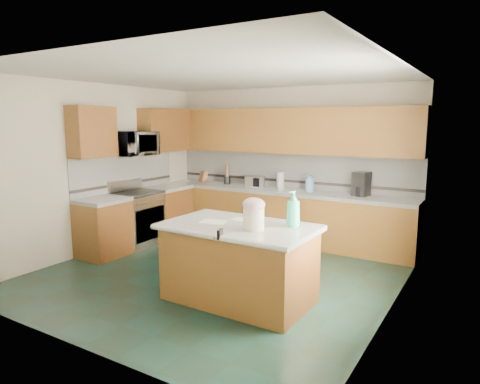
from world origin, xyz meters
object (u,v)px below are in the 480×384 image
Objects in this scene: island_base at (239,265)px; island_top at (239,227)px; knife_block at (203,177)px; toaster_oven at (255,181)px; treat_jar at (254,219)px; soap_bottle_island at (293,209)px; coffee_maker at (361,184)px.

island_top is at bearing 0.00° from island_base.
toaster_oven is at bearing 18.07° from knife_block.
treat_jar is 0.59× the size of soap_bottle_island.
knife_block is at bearing 133.36° from island_top.
treat_jar reaches higher than toaster_oven.
island_top is 0.32m from treat_jar.
toaster_oven reaches higher than island_top.
coffee_maker is (0.66, 2.68, 0.68)m from island_base.
soap_bottle_island is 3.05m from toaster_oven.
soap_bottle_island is 3.86m from knife_block.
treat_jar is at bearing -24.33° from island_top.
soap_bottle_island is 1.21× the size of toaster_oven.
island_base is at bearing -29.38° from knife_block.
soap_bottle_island is 1.07× the size of coffee_maker.
treat_jar is 3.87m from knife_block.
coffee_maker is (0.66, 2.68, 0.22)m from island_top.
treat_jar reaches higher than island_base.
knife_block is (-2.70, 2.77, -0.01)m from treat_jar.
soap_bottle_island reaches higher than island_top.
coffee_maker is (1.93, 0.03, 0.09)m from toaster_oven.
soap_bottle_island is at bearing 29.02° from treat_jar.
knife_block reaches higher than island_base.
knife_block is (-2.43, 2.65, 0.60)m from island_base.
toaster_oven is at bearing 116.50° from island_top.
knife_block is at bearing -167.44° from coffee_maker.
treat_jar is at bearing -86.07° from coffee_maker.
island_top is 5.12× the size of toaster_oven.
island_base is 0.94× the size of island_top.
island_base is 0.68m from treat_jar.
coffee_maker reaches higher than treat_jar.
treat_jar is at bearing -83.71° from toaster_oven.
coffee_maker is at bearing 62.25° from treat_jar.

